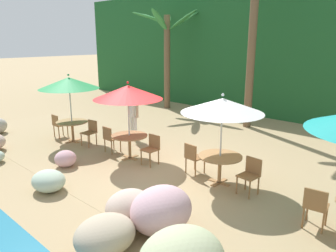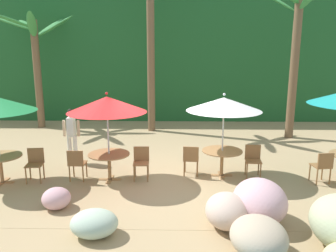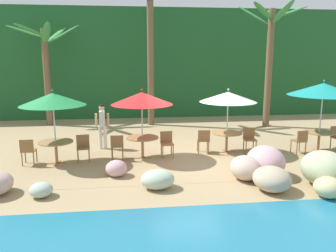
{
  "view_description": "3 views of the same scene",
  "coord_description": "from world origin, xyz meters",
  "px_view_note": "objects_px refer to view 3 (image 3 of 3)",
  "views": [
    {
      "loc": [
        5.88,
        -6.22,
        3.58
      ],
      "look_at": [
        -0.39,
        0.55,
        1.11
      ],
      "focal_mm": 35.0,
      "sensor_mm": 36.0,
      "label": 1
    },
    {
      "loc": [
        0.3,
        -8.49,
        3.38
      ],
      "look_at": [
        0.1,
        0.55,
        1.37
      ],
      "focal_mm": 35.76,
      "sensor_mm": 36.0,
      "label": 2
    },
    {
      "loc": [
        -1.98,
        -11.44,
        3.45
      ],
      "look_at": [
        -0.56,
        0.24,
        1.05
      ],
      "focal_mm": 37.03,
      "sensor_mm": 36.0,
      "label": 3
    }
  ],
  "objects_px": {
    "chair_white_inland": "(204,139)",
    "waiter_in_white": "(102,123)",
    "chair_red_inland": "(117,145)",
    "chair_white_seaward": "(249,138)",
    "umbrella_red": "(142,98)",
    "chair_green_seaward": "(83,146)",
    "umbrella_white": "(228,97)",
    "chair_red_seaward": "(167,142)",
    "umbrella_green": "(53,99)",
    "chair_teal_inland": "(300,140)",
    "palm_tree_second": "(150,32)",
    "dining_table_green": "(56,145)",
    "palm_tree_nearest": "(45,56)",
    "umbrella_teal": "(323,89)",
    "chair_green_inland": "(28,150)",
    "dining_table_white": "(227,136)",
    "dining_table_teal": "(319,135)",
    "palm_tree_third": "(270,47)",
    "dining_table_red": "(142,141)"
  },
  "relations": [
    {
      "from": "umbrella_teal",
      "to": "palm_tree_nearest",
      "type": "relative_size",
      "value": 0.53
    },
    {
      "from": "palm_tree_second",
      "to": "dining_table_green",
      "type": "bearing_deg",
      "value": -120.04
    },
    {
      "from": "chair_green_seaward",
      "to": "umbrella_white",
      "type": "relative_size",
      "value": 0.38
    },
    {
      "from": "dining_table_green",
      "to": "chair_green_seaward",
      "type": "bearing_deg",
      "value": 13.11
    },
    {
      "from": "umbrella_teal",
      "to": "chair_green_inland",
      "type": "bearing_deg",
      "value": -177.71
    },
    {
      "from": "chair_white_inland",
      "to": "waiter_in_white",
      "type": "distance_m",
      "value": 3.8
    },
    {
      "from": "chair_white_seaward",
      "to": "chair_red_seaward",
      "type": "bearing_deg",
      "value": -175.31
    },
    {
      "from": "umbrella_red",
      "to": "chair_white_seaward",
      "type": "xyz_separation_m",
      "value": [
        3.91,
        0.38,
        -1.55
      ]
    },
    {
      "from": "waiter_in_white",
      "to": "chair_white_inland",
      "type": "bearing_deg",
      "value": -16.35
    },
    {
      "from": "palm_tree_nearest",
      "to": "palm_tree_third",
      "type": "bearing_deg",
      "value": -8.73
    },
    {
      "from": "chair_white_inland",
      "to": "palm_tree_second",
      "type": "bearing_deg",
      "value": 104.98
    },
    {
      "from": "chair_white_seaward",
      "to": "palm_tree_second",
      "type": "relative_size",
      "value": 0.12
    },
    {
      "from": "chair_white_inland",
      "to": "palm_tree_second",
      "type": "xyz_separation_m",
      "value": [
        -1.47,
        5.48,
        4.07
      ]
    },
    {
      "from": "chair_red_seaward",
      "to": "umbrella_white",
      "type": "relative_size",
      "value": 0.38
    },
    {
      "from": "umbrella_white",
      "to": "umbrella_teal",
      "type": "distance_m",
      "value": 3.38
    },
    {
      "from": "chair_red_seaward",
      "to": "chair_white_inland",
      "type": "distance_m",
      "value": 1.37
    },
    {
      "from": "umbrella_white",
      "to": "umbrella_red",
      "type": "bearing_deg",
      "value": -173.15
    },
    {
      "from": "chair_teal_inland",
      "to": "umbrella_red",
      "type": "bearing_deg",
      "value": 178.4
    },
    {
      "from": "chair_red_inland",
      "to": "dining_table_teal",
      "type": "relative_size",
      "value": 0.79
    },
    {
      "from": "chair_green_seaward",
      "to": "chair_green_inland",
      "type": "xyz_separation_m",
      "value": [
        -1.68,
        -0.27,
        0.0
      ]
    },
    {
      "from": "chair_white_seaward",
      "to": "waiter_in_white",
      "type": "height_order",
      "value": "waiter_in_white"
    },
    {
      "from": "dining_table_red",
      "to": "chair_teal_inland",
      "type": "distance_m",
      "value": 5.58
    },
    {
      "from": "umbrella_white",
      "to": "palm_tree_second",
      "type": "xyz_separation_m",
      "value": [
        -2.32,
        5.47,
        2.56
      ]
    },
    {
      "from": "dining_table_green",
      "to": "palm_tree_nearest",
      "type": "xyz_separation_m",
      "value": [
        -1.59,
        6.64,
        2.8
      ]
    },
    {
      "from": "dining_table_green",
      "to": "chair_red_seaward",
      "type": "bearing_deg",
      "value": 6.16
    },
    {
      "from": "chair_white_seaward",
      "to": "chair_teal_inland",
      "type": "height_order",
      "value": "same"
    },
    {
      "from": "dining_table_green",
      "to": "umbrella_red",
      "type": "distance_m",
      "value": 3.16
    },
    {
      "from": "palm_tree_second",
      "to": "umbrella_teal",
      "type": "bearing_deg",
      "value": -45.5
    },
    {
      "from": "chair_green_seaward",
      "to": "dining_table_white",
      "type": "height_order",
      "value": "chair_green_seaward"
    },
    {
      "from": "umbrella_green",
      "to": "umbrella_white",
      "type": "xyz_separation_m",
      "value": [
        5.85,
        0.63,
        -0.09
      ]
    },
    {
      "from": "chair_green_seaward",
      "to": "umbrella_white",
      "type": "xyz_separation_m",
      "value": [
        5.02,
        0.44,
        1.51
      ]
    },
    {
      "from": "chair_white_seaward",
      "to": "palm_tree_nearest",
      "type": "xyz_separation_m",
      "value": [
        -8.3,
        5.99,
        2.91
      ]
    },
    {
      "from": "chair_teal_inland",
      "to": "palm_tree_third",
      "type": "distance_m",
      "value": 5.95
    },
    {
      "from": "umbrella_green",
      "to": "palm_tree_second",
      "type": "height_order",
      "value": "palm_tree_second"
    },
    {
      "from": "umbrella_teal",
      "to": "dining_table_teal",
      "type": "relative_size",
      "value": 2.38
    },
    {
      "from": "dining_table_white",
      "to": "palm_tree_nearest",
      "type": "relative_size",
      "value": 0.22
    },
    {
      "from": "palm_tree_nearest",
      "to": "chair_red_inland",
      "type": "bearing_deg",
      "value": -61.26
    },
    {
      "from": "chair_green_seaward",
      "to": "umbrella_red",
      "type": "xyz_separation_m",
      "value": [
        1.97,
        0.07,
        1.55
      ]
    },
    {
      "from": "chair_white_inland",
      "to": "palm_tree_second",
      "type": "relative_size",
      "value": 0.12
    },
    {
      "from": "waiter_in_white",
      "to": "dining_table_white",
      "type": "bearing_deg",
      "value": -13.2
    },
    {
      "from": "dining_table_green",
      "to": "umbrella_white",
      "type": "relative_size",
      "value": 0.47
    },
    {
      "from": "chair_teal_inland",
      "to": "dining_table_teal",
      "type": "bearing_deg",
      "value": 14.43
    },
    {
      "from": "umbrella_white",
      "to": "dining_table_teal",
      "type": "relative_size",
      "value": 2.11
    },
    {
      "from": "palm_tree_nearest",
      "to": "palm_tree_third",
      "type": "xyz_separation_m",
      "value": [
        10.73,
        -1.65,
        0.4
      ]
    },
    {
      "from": "chair_red_inland",
      "to": "chair_white_seaward",
      "type": "xyz_separation_m",
      "value": [
        4.76,
        0.47,
        0.0
      ]
    },
    {
      "from": "chair_red_seaward",
      "to": "umbrella_red",
      "type": "bearing_deg",
      "value": -171.36
    },
    {
      "from": "chair_green_seaward",
      "to": "chair_green_inland",
      "type": "bearing_deg",
      "value": -170.75
    },
    {
      "from": "umbrella_green",
      "to": "dining_table_white",
      "type": "height_order",
      "value": "umbrella_green"
    },
    {
      "from": "chair_red_inland",
      "to": "waiter_in_white",
      "type": "bearing_deg",
      "value": 110.74
    },
    {
      "from": "chair_green_inland",
      "to": "chair_white_seaward",
      "type": "relative_size",
      "value": 1.0
    }
  ]
}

